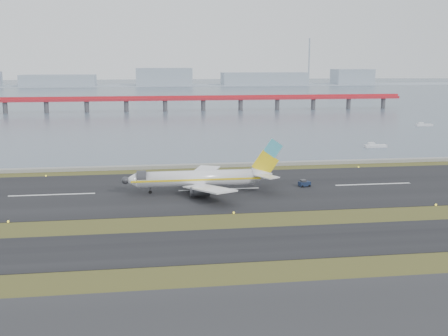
# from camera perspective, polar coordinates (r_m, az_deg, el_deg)

# --- Properties ---
(ground) EXTENTS (1000.00, 1000.00, 0.00)m
(ground) POSITION_cam_1_polar(r_m,az_deg,el_deg) (110.00, 1.63, -5.71)
(ground) COLOR #394318
(ground) RESTS_ON ground
(taxiway_strip) EXTENTS (1000.00, 18.00, 0.10)m
(taxiway_strip) POSITION_cam_1_polar(r_m,az_deg,el_deg) (98.74, 2.83, -7.65)
(taxiway_strip) COLOR black
(taxiway_strip) RESTS_ON ground
(runway_strip) EXTENTS (1000.00, 45.00, 0.10)m
(runway_strip) POSITION_cam_1_polar(r_m,az_deg,el_deg) (138.66, -0.50, -2.19)
(runway_strip) COLOR black
(runway_strip) RESTS_ON ground
(seawall) EXTENTS (1000.00, 2.50, 1.00)m
(seawall) POSITION_cam_1_polar(r_m,az_deg,el_deg) (167.72, -1.90, 0.25)
(seawall) COLOR #969791
(seawall) RESTS_ON ground
(bay_water) EXTENTS (1400.00, 800.00, 1.30)m
(bay_water) POSITION_cam_1_polar(r_m,az_deg,el_deg) (565.00, -6.48, 7.62)
(bay_water) COLOR #4A586A
(bay_water) RESTS_ON ground
(red_pier) EXTENTS (260.00, 5.00, 10.20)m
(red_pier) POSITION_cam_1_polar(r_m,az_deg,el_deg) (356.71, -2.13, 6.99)
(red_pier) COLOR red
(red_pier) RESTS_ON ground
(far_shoreline) EXTENTS (1400.00, 80.00, 60.50)m
(far_shoreline) POSITION_cam_1_polar(r_m,az_deg,el_deg) (724.98, -5.83, 8.82)
(far_shoreline) COLOR #98A6B4
(far_shoreline) RESTS_ON ground
(airliner) EXTENTS (38.52, 32.89, 12.80)m
(airliner) POSITION_cam_1_polar(r_m,az_deg,el_deg) (135.29, -2.23, -1.05)
(airliner) COLOR white
(airliner) RESTS_ON ground
(pushback_tug) EXTENTS (3.13, 2.20, 1.83)m
(pushback_tug) POSITION_cam_1_polar(r_m,az_deg,el_deg) (142.95, 8.16, -1.56)
(pushback_tug) COLOR #15213B
(pushback_tug) RESTS_ON ground
(workboat_near) EXTENTS (8.01, 2.60, 1.94)m
(workboat_near) POSITION_cam_1_polar(r_m,az_deg,el_deg) (213.11, 15.07, 2.19)
(workboat_near) COLOR white
(workboat_near) RESTS_ON ground
(workboat_far) EXTENTS (8.00, 3.05, 1.90)m
(workboat_far) POSITION_cam_1_polar(r_m,az_deg,el_deg) (290.08, 19.62, 4.15)
(workboat_far) COLOR white
(workboat_far) RESTS_ON ground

